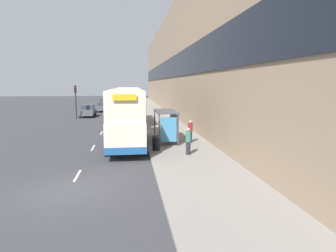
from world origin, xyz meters
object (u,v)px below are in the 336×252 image
object	(u,v)px
car_2	(103,107)
pedestrian_1	(188,141)
litter_bin	(156,143)
car_0	(104,103)
car_3	(127,104)
double_decker_bus_near	(126,116)
bus_shelter	(168,120)
car_1	(88,111)
traffic_light_far_kerb	(76,96)
pedestrian_at_shelter	(190,131)
double_decker_bus_ahead	(128,105)

from	to	relation	value
car_2	pedestrian_1	size ratio (longest dim) A/B	2.18
car_2	litter_bin	xyz separation A→B (m)	(6.29, -32.03, -0.15)
car_0	litter_bin	size ratio (longest dim) A/B	3.97
car_3	pedestrian_1	size ratio (longest dim) A/B	2.59
double_decker_bus_near	car_3	size ratio (longest dim) A/B	2.28
pedestrian_1	bus_shelter	bearing A→B (deg)	99.60
car_1	traffic_light_far_kerb	distance (m)	3.85
double_decker_bus_near	pedestrian_at_shelter	distance (m)	5.16
car_0	car_3	distance (m)	6.11
double_decker_bus_ahead	car_0	xyz separation A→B (m)	(-5.03, 26.93, -1.44)
car_3	pedestrian_at_shelter	world-z (taller)	pedestrian_at_shelter
double_decker_bus_near	double_decker_bus_ahead	xyz separation A→B (m)	(0.13, 12.39, 0.00)
bus_shelter	traffic_light_far_kerb	world-z (taller)	traffic_light_far_kerb
car_0	bus_shelter	bearing A→B (deg)	101.85
car_3	pedestrian_1	xyz separation A→B (m)	(4.26, -39.55, 0.17)
double_decker_bus_near	car_2	xyz separation A→B (m)	(-4.22, 29.40, -1.46)
bus_shelter	car_2	world-z (taller)	bus_shelter
pedestrian_at_shelter	traffic_light_far_kerb	bearing A→B (deg)	122.35
car_0	traffic_light_far_kerb	size ratio (longest dim) A/B	0.91
car_3	litter_bin	xyz separation A→B (m)	(2.29, -38.03, -0.21)
double_decker_bus_ahead	pedestrian_at_shelter	distance (m)	13.51
double_decker_bus_ahead	car_1	distance (m)	10.95
double_decker_bus_ahead	litter_bin	world-z (taller)	double_decker_bus_ahead
double_decker_bus_near	traffic_light_far_kerb	xyz separation A→B (m)	(-6.88, 18.61, 0.81)
litter_bin	bus_shelter	bearing A→B (deg)	67.21
litter_bin	traffic_light_far_kerb	distance (m)	23.18
car_3	litter_bin	bearing A→B (deg)	-86.56
double_decker_bus_near	litter_bin	bearing A→B (deg)	-51.79
pedestrian_1	car_1	bearing A→B (deg)	110.83
pedestrian_1	traffic_light_far_kerb	world-z (taller)	traffic_light_far_kerb
bus_shelter	double_decker_bus_near	xyz separation A→B (m)	(-3.30, -0.27, 0.41)
car_3	litter_bin	size ratio (longest dim) A/B	4.38
car_1	bus_shelter	bearing A→B (deg)	113.00
pedestrian_1	traffic_light_far_kerb	size ratio (longest dim) A/B	0.39
car_1	double_decker_bus_near	bearing A→B (deg)	104.89
car_3	traffic_light_far_kerb	size ratio (longest dim) A/B	1.00
pedestrian_at_shelter	car_1	bearing A→B (deg)	116.33
pedestrian_1	car_0	bearing A→B (deg)	101.62
car_1	pedestrian_1	xyz separation A→B (m)	(9.77, -25.68, 0.18)
double_decker_bus_ahead	car_2	size ratio (longest dim) A/B	2.77
double_decker_bus_near	car_3	bearing A→B (deg)	90.35
pedestrian_1	double_decker_bus_ahead	bearing A→B (deg)	103.31
pedestrian_at_shelter	pedestrian_1	distance (m)	4.12
double_decker_bus_near	car_1	bearing A→B (deg)	104.89
double_decker_bus_near	car_0	xyz separation A→B (m)	(-4.90, 39.32, -1.44)
car_1	car_2	size ratio (longest dim) A/B	1.05
bus_shelter	double_decker_bus_near	world-z (taller)	double_decker_bus_near
car_1	car_2	distance (m)	8.01
pedestrian_1	traffic_light_far_kerb	xyz separation A→B (m)	(-10.92, 22.76, 2.04)
double_decker_bus_near	pedestrian_at_shelter	world-z (taller)	double_decker_bus_near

